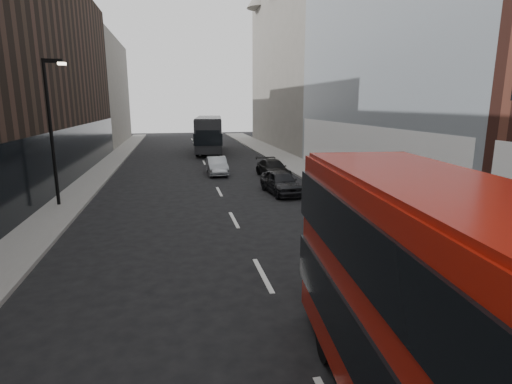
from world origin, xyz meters
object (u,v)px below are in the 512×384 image
car_a (281,182)px  car_c (273,169)px  street_lamp (52,123)px  car_b (217,166)px  grey_bus (209,133)px  red_bus (488,353)px

car_a → car_c: (0.81, 5.20, -0.06)m
street_lamp → car_b: bearing=42.5°
car_c → grey_bus: bearing=98.0°
car_b → car_a: bearing=-67.9°
grey_bus → car_a: (2.27, -21.25, -1.31)m
car_c → car_b: bearing=149.2°
red_bus → car_a: (2.41, 18.30, -1.57)m
car_a → street_lamp: bearing=178.7°
car_a → car_b: 7.78m
street_lamp → red_bus: bearing=-62.1°
grey_bus → car_b: 14.13m
red_bus → car_c: (3.22, 23.50, -1.63)m
street_lamp → car_a: bearing=3.9°
street_lamp → grey_bus: street_lamp is taller
red_bus → grey_bus: (0.14, 39.55, -0.26)m
street_lamp → car_c: (12.48, 6.00, -3.57)m
red_bus → car_c: size_ratio=2.41×
street_lamp → car_c: street_lamp is taller
street_lamp → car_a: 12.22m
red_bus → street_lamp: bearing=123.8°
car_b → car_c: (3.76, -2.00, -0.02)m
car_a → grey_bus: bearing=90.9°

